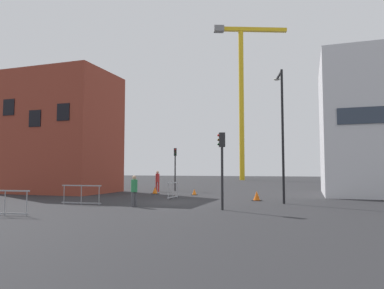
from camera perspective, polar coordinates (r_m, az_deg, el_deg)
ground at (r=21.19m, az=-2.92°, el=-9.32°), size 160.00×160.00×0.00m
brick_building at (r=32.01m, az=-20.41°, el=1.73°), size 8.71×6.20×10.06m
construction_crane at (r=66.14m, az=8.10°, el=9.77°), size 13.00×5.74×28.41m
streetlamp_tall at (r=21.22m, az=14.35°, el=3.20°), size 0.70×1.92×7.77m
traffic_light_corner at (r=17.14m, az=4.87°, el=-2.11°), size 0.39×0.33×3.74m
traffic_light_near at (r=32.14m, az=-2.74°, el=-2.85°), size 0.34×0.39×3.88m
pedestrian_walking at (r=18.80m, az=-9.35°, el=-7.07°), size 0.34×0.34×1.63m
pedestrian_waiting at (r=30.93m, az=-5.61°, el=-5.67°), size 0.34×0.34×1.81m
safety_barrier_mid_span at (r=23.81m, az=-3.09°, el=-7.38°), size 0.07×1.86×1.08m
safety_barrier_right_run at (r=20.62m, az=-17.50°, el=-7.72°), size 2.46×0.18×1.08m
safety_barrier_front at (r=17.02m, az=-28.05°, el=-8.26°), size 2.28×0.36×1.08m
traffic_cone_by_barrier at (r=22.54m, az=10.44°, el=-8.24°), size 0.59×0.59×0.59m
traffic_cone_striped at (r=27.01m, az=0.38°, el=-7.74°), size 0.46×0.46×0.46m
traffic_cone_on_verge at (r=28.46m, az=-6.02°, el=-7.43°), size 0.55×0.55×0.56m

